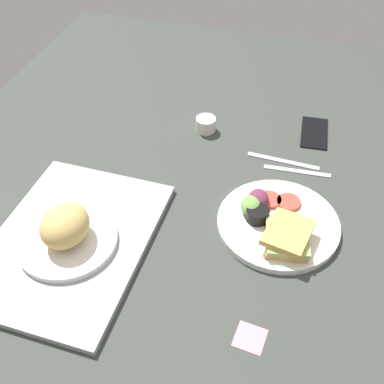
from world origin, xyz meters
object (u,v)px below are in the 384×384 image
object	(u,v)px
plate_with_salad	(276,222)
fork	(297,171)
bread_plate_near	(66,232)
sticky_note	(250,338)
knife	(283,161)
serving_tray	(71,242)
espresso_cup	(206,124)
cell_phone	(314,132)

from	to	relation	value
plate_with_salad	fork	size ratio (longest dim) A/B	1.63
bread_plate_near	plate_with_salad	size ratio (longest dim) A/B	0.78
plate_with_salad	sticky_note	xyz separation A→B (cm)	(-28.59, 0.37, -1.68)
knife	serving_tray	bearing A→B (deg)	48.13
espresso_cup	knife	distance (cm)	24.38
serving_tray	espresso_cup	distance (cm)	51.67
serving_tray	sticky_note	xyz separation A→B (cm)	(-11.46, -42.24, -0.74)
bread_plate_near	cell_phone	bearing A→B (deg)	-40.29
bread_plate_near	knife	size ratio (longest dim) A/B	1.14
espresso_cup	bread_plate_near	bearing A→B (deg)	160.11
espresso_cup	sticky_note	size ratio (longest dim) A/B	1.00
bread_plate_near	fork	world-z (taller)	bread_plate_near
plate_with_salad	espresso_cup	world-z (taller)	plate_with_salad
bread_plate_near	sticky_note	xyz separation A→B (cm)	(-10.62, -42.12, -4.97)
espresso_cup	plate_with_salad	bearing A→B (deg)	-141.77
espresso_cup	knife	xyz separation A→B (cm)	(-7.64, -23.08, -1.75)
serving_tray	bread_plate_near	world-z (taller)	bread_plate_near
fork	cell_phone	world-z (taller)	cell_phone
bread_plate_near	espresso_cup	world-z (taller)	bread_plate_near
knife	cell_phone	bearing A→B (deg)	-111.48
cell_phone	knife	bearing A→B (deg)	151.79
plate_with_salad	cell_phone	xyz separation A→B (cm)	(38.20, -5.12, -1.34)
bread_plate_near	fork	bearing A→B (deg)	-49.29
serving_tray	espresso_cup	size ratio (longest dim) A/B	8.04
bread_plate_near	serving_tray	bearing A→B (deg)	8.28
serving_tray	fork	xyz separation A→B (cm)	(37.80, -45.03, -0.55)
bread_plate_near	plate_with_salad	bearing A→B (deg)	-67.07
fork	cell_phone	xyz separation A→B (cm)	(17.53, -2.71, 0.15)
serving_tray	fork	world-z (taller)	serving_tray
plate_with_salad	espresso_cup	distance (cm)	39.86
bread_plate_near	espresso_cup	distance (cm)	52.49
bread_plate_near	sticky_note	distance (cm)	43.72
plate_with_salad	cell_phone	world-z (taller)	plate_with_salad
plate_with_salad	espresso_cup	xyz separation A→B (cm)	(31.31, 24.67, 0.26)
cell_phone	sticky_note	world-z (taller)	cell_phone
bread_plate_near	espresso_cup	xyz separation A→B (cm)	(49.28, -17.82, -3.03)
espresso_cup	cell_phone	world-z (taller)	espresso_cup
serving_tray	plate_with_salad	size ratio (longest dim) A/B	1.62
plate_with_salad	knife	bearing A→B (deg)	3.83
knife	cell_phone	xyz separation A→B (cm)	(14.53, -6.71, 0.15)
plate_with_salad	cell_phone	distance (cm)	38.56
serving_tray	bread_plate_near	xyz separation A→B (cm)	(-0.84, -0.12, 4.23)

